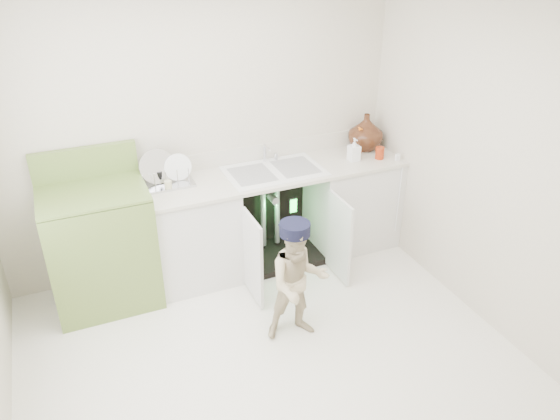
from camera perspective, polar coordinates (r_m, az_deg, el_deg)
The scene contains 5 objects.
ground at distance 4.18m, azimuth -1.17°, elevation -14.97°, with size 3.50×3.50×0.00m, color silver.
room_shell at distance 3.44m, azimuth -1.38°, elevation 0.34°, with size 6.00×5.50×1.26m.
counter_run at distance 4.99m, azimuth -0.27°, elevation -0.23°, with size 2.44×1.02×1.25m.
avocado_stove at distance 4.65m, azimuth -18.18°, elevation -3.55°, with size 0.82×0.65×1.27m.
repair_worker at distance 4.06m, azimuth 1.90°, elevation -7.42°, with size 0.58×0.94×0.98m.
Camera 1 is at (-1.12, -2.83, 2.87)m, focal length 35.00 mm.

